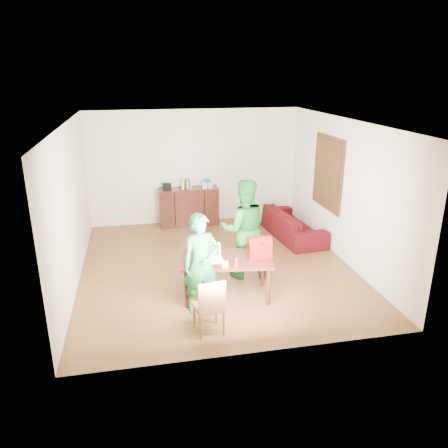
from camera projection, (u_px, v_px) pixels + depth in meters
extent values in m
cube|color=#492212|center=(216.00, 269.00, 8.34)|extent=(5.00, 5.50, 0.10)
cube|color=white|center=(215.00, 119.00, 7.40)|extent=(5.00, 5.50, 0.10)
cube|color=beige|center=(195.00, 167.00, 10.46)|extent=(5.00, 0.10, 2.70)
cube|color=beige|center=(258.00, 261.00, 5.28)|extent=(5.00, 0.10, 2.70)
cube|color=beige|center=(68.00, 207.00, 7.39)|extent=(0.10, 5.50, 2.70)
cube|color=beige|center=(347.00, 191.00, 8.35)|extent=(0.10, 5.50, 2.70)
cube|color=#3F2614|center=(328.00, 173.00, 8.91)|extent=(0.04, 1.28, 1.48)
cube|color=#4A3216|center=(326.00, 173.00, 8.91)|extent=(0.01, 1.18, 1.36)
cube|color=black|center=(189.00, 206.00, 10.45)|extent=(1.40, 0.45, 0.90)
cube|color=black|center=(167.00, 186.00, 10.18)|extent=(0.20, 0.14, 0.14)
cube|color=#B7B8C2|center=(207.00, 184.00, 10.36)|extent=(0.24, 0.22, 0.14)
ellipsoid|color=#1B50AF|center=(207.00, 180.00, 10.33)|extent=(0.14, 0.14, 0.07)
cube|color=black|center=(226.00, 260.00, 7.01)|extent=(1.55, 1.01, 0.04)
cylinder|color=black|center=(187.00, 289.00, 6.78)|extent=(0.06, 0.06, 0.64)
cylinder|color=black|center=(268.00, 287.00, 6.85)|extent=(0.06, 0.06, 0.64)
cylinder|color=black|center=(188.00, 271.00, 7.40)|extent=(0.06, 0.06, 0.64)
cylinder|color=black|center=(263.00, 269.00, 7.47)|extent=(0.06, 0.06, 0.64)
cube|color=brown|center=(209.00, 307.00, 6.11)|extent=(0.44, 0.42, 0.04)
cube|color=brown|center=(212.00, 297.00, 5.88)|extent=(0.39, 0.08, 0.44)
imported|color=#15602A|center=(201.00, 264.00, 6.55)|extent=(0.61, 0.44, 1.57)
imported|color=#145B19|center=(244.00, 229.00, 7.67)|extent=(0.92, 0.74, 1.79)
cube|color=white|center=(212.00, 260.00, 6.91)|extent=(0.35, 0.25, 0.02)
cube|color=black|center=(212.00, 253.00, 6.87)|extent=(0.34, 0.10, 0.21)
cylinder|color=#592814|center=(236.00, 261.00, 6.70)|extent=(0.07, 0.07, 0.17)
cube|color=#6E0B07|center=(259.00, 249.00, 7.02)|extent=(0.39, 0.23, 0.28)
imported|color=#350708|center=(292.00, 224.00, 9.73)|extent=(0.97, 2.06, 0.58)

